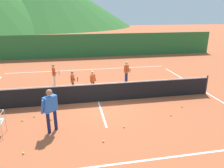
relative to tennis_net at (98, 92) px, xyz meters
The scene contains 21 objects.
ground_plane 0.50m from the tennis_net, ahead, with size 120.00×120.00×0.00m, color #B25633.
line_baseline_near 4.74m from the tennis_net, 90.00° to the right, with size 12.22×0.08×0.01m, color white.
line_baseline_far 6.39m from the tennis_net, 90.00° to the left, with size 12.22×0.08×0.01m, color white.
line_sideline_east 6.13m from the tennis_net, ahead, with size 0.08×11.09×0.01m, color white.
line_service_center 0.50m from the tennis_net, ahead, with size 0.08×5.18×0.01m, color white.
tennis_net is the anchor object (origin of this frame).
instructor 3.22m from the tennis_net, 130.27° to the right, with size 0.64×0.78×1.69m.
student_0 3.78m from the tennis_net, 127.78° to the left, with size 0.46×0.62×1.35m.
student_1 2.08m from the tennis_net, 125.81° to the left, with size 0.41×0.63×1.21m.
student_2 1.45m from the tennis_net, 94.80° to the left, with size 0.39×0.49×1.23m.
student_3 3.58m from the tennis_net, 52.45° to the left, with size 0.45×0.72×1.33m.
tennis_ball_0 3.18m from the tennis_net, 158.97° to the right, with size 0.07×0.07×0.07m, color yellow.
tennis_ball_1 4.71m from the tennis_net, 127.96° to the right, with size 0.07×0.07×0.07m, color yellow.
tennis_ball_2 3.63m from the tennis_net, 35.93° to the right, with size 0.07×0.07×0.07m, color yellow.
tennis_ball_3 3.68m from the tennis_net, 156.99° to the right, with size 0.07×0.07×0.07m, color yellow.
tennis_ball_4 3.56m from the tennis_net, 94.38° to the right, with size 0.07×0.07×0.07m, color yellow.
tennis_ball_6 4.10m from the tennis_net, 19.81° to the right, with size 0.07×0.07×0.07m, color yellow.
tennis_ball_8 2.71m from the tennis_net, 144.95° to the right, with size 0.07×0.07×0.07m, color yellow.
tennis_ball_9 2.83m from the tennis_net, 76.06° to the right, with size 0.07×0.07×0.07m, color yellow.
windscreen_fence 11.23m from the tennis_net, 90.00° to the left, with size 26.89×0.08×2.25m, color #286B33.
hill_2 64.39m from the tennis_net, 94.74° to the left, with size 45.65×45.65×13.13m, color #2D6628.
Camera 1 is at (-1.16, -9.85, 4.33)m, focal length 34.19 mm.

